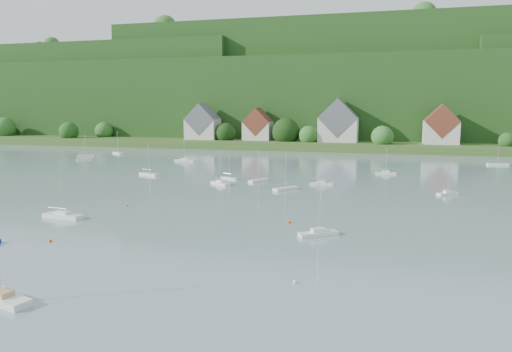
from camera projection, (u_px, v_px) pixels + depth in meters
The scene contains 14 objects.
far_shore_strip at pixel (329, 143), 215.98m from camera, with size 600.00×60.00×3.00m, color #31521E.
forested_ridge at pixel (345, 97), 278.28m from camera, with size 620.00×181.22×69.89m.
village_building_0 at pixel (203, 125), 216.84m from camera, with size 14.00×10.40×16.00m.
village_building_1 at pixel (258, 127), 212.31m from camera, with size 12.00×9.36×14.00m.
village_building_2 at pixel (338, 124), 201.97m from camera, with size 16.00×11.44×18.00m.
village_building_3 at pixel (441, 128), 189.70m from camera, with size 13.00×10.40×15.50m.
near_sailboat_2 at pixel (1, 297), 44.23m from camera, with size 6.82×3.49×8.87m.
near_sailboat_3 at pixel (318, 233), 66.87m from camera, with size 5.48×4.38×7.50m.
near_sailboat_6 at pixel (63, 215), 77.43m from camera, with size 6.92×2.55×9.14m.
mooring_buoy_0 at pixel (50, 242), 63.95m from camera, with size 0.43×0.43×0.43m, color #E44600.
mooring_buoy_1 at pixel (295, 283), 49.01m from camera, with size 0.42×0.42×0.42m, color white.
mooring_buoy_2 at pixel (289, 223), 74.28m from camera, with size 0.49×0.49×0.49m, color #E44600.
mooring_buoy_3 at pixel (127, 206), 86.62m from camera, with size 0.39×0.39×0.39m, color #E44600.
far_sailboat_cluster at pixel (328, 170), 133.79m from camera, with size 183.56×67.87×8.71m.
Camera 1 is at (25.65, -16.82, 17.70)m, focal length 34.11 mm.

